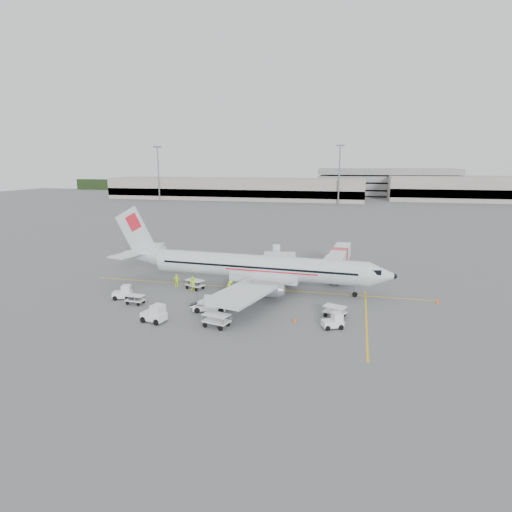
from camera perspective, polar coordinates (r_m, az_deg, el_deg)
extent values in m
plane|color=#56595B|center=(54.66, -0.49, -4.33)|extent=(360.00, 360.00, 0.00)
cube|color=yellow|center=(54.66, -0.49, -4.33)|extent=(44.00, 0.20, 0.01)
cube|color=yellow|center=(45.63, 14.49, -8.18)|extent=(0.20, 20.00, 0.01)
cone|color=#F75108|center=(53.17, 23.06, -5.50)|extent=(0.37, 0.37, 0.60)
cone|color=#F75108|center=(62.77, 6.62, -1.88)|extent=(0.42, 0.42, 0.69)
cone|color=#F75108|center=(43.62, 5.15, -8.41)|extent=(0.33, 0.33, 0.54)
imported|color=#BDE61E|center=(50.60, -3.66, -4.70)|extent=(0.73, 0.57, 1.76)
imported|color=#BDE61E|center=(54.13, -8.44, -3.65)|extent=(1.07, 0.97, 1.79)
imported|color=#BDE61E|center=(52.25, -3.41, -4.19)|extent=(1.16, 1.23, 1.68)
imported|color=#BDE61E|center=(55.93, -10.53, -3.24)|extent=(1.04, 0.50, 1.73)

